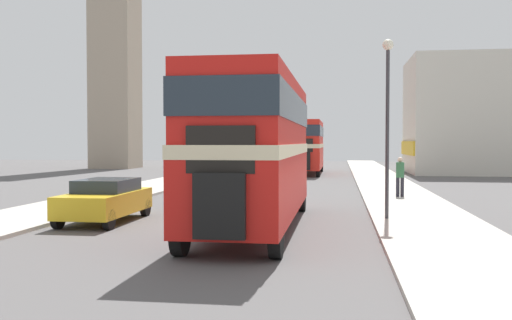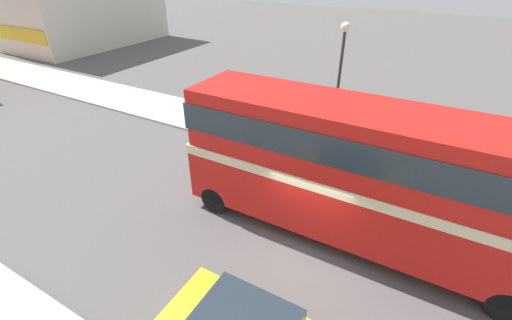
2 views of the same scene
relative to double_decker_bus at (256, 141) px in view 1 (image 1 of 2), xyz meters
The scene contains 9 objects.
ground_plane 3.13m from the double_decker_bus, 147.66° to the left, with size 120.00×120.00×0.00m, color #565454.
sidewalk_right 6.00m from the double_decker_bus, ahead, with size 3.50×120.00×0.12m.
sidewalk_left 8.60m from the double_decker_bus, behind, with size 3.50×120.00×0.12m.
double_decker_bus is the anchor object (origin of this frame).
bus_distant 29.66m from the double_decker_bus, 90.25° to the left, with size 2.52×10.07×4.31m.
car_parked_near 5.48m from the double_decker_bus, behind, with size 1.82×4.15×1.40m.
pedestrian_walking 11.05m from the double_decker_bus, 61.10° to the left, with size 0.37×0.37×1.82m.
street_lamp 4.69m from the double_decker_bus, 25.21° to the left, with size 0.36×0.36×5.86m.
shop_building_block 36.06m from the double_decker_bus, 64.41° to the left, with size 14.56×9.07×9.61m.
Camera 1 is at (3.91, -18.06, 2.63)m, focal length 40.00 mm.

